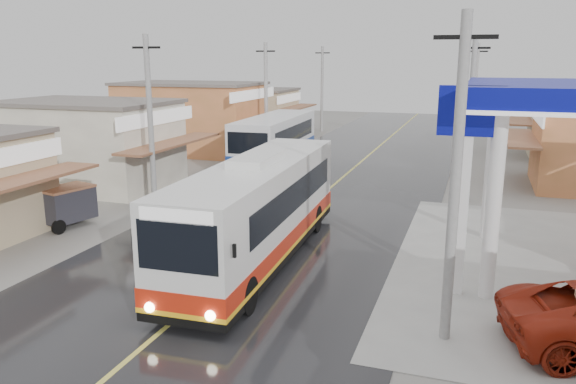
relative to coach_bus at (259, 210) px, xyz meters
The scene contains 11 objects.
ground 4.27m from the coach_bus, 96.58° to the right, with size 120.00×120.00×0.00m, color slate.
road 11.32m from the coach_bus, 92.27° to the left, with size 12.00×90.00×0.02m, color black.
centre_line 11.32m from the coach_bus, 92.27° to the left, with size 0.15×90.00×0.01m, color #D8CC4C.
shopfronts_left 19.61m from the coach_bus, 133.50° to the left, with size 11.00×44.00×5.20m, color tan, non-canonical shape.
utility_poles_left 14.38m from the coach_bus, 121.46° to the left, with size 1.60×50.00×8.00m, color gray, non-canonical shape.
utility_poles_right 13.07m from the coach_bus, 59.57° to the left, with size 1.60×36.00×8.00m, color gray, non-canonical shape.
coach_bus is the anchor object (origin of this frame).
second_bus 16.74m from the coach_bus, 108.16° to the left, with size 3.10×10.12×3.33m.
cyclist 8.33m from the coach_bus, 121.17° to the left, with size 1.15×1.86×1.90m.
tricycle_near 9.24m from the coach_bus, behind, with size 1.94×2.52×1.72m.
tyre_stack 7.27m from the coach_bus, 155.17° to the left, with size 0.76×0.76×0.39m.
Camera 1 is at (7.41, -13.59, 6.95)m, focal length 35.00 mm.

